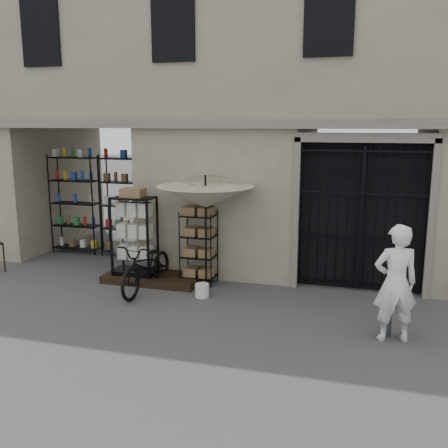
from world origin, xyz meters
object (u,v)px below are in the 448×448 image
(bicycle, at_px, (148,290))
(display_cabinet, at_px, (134,240))
(wire_rack, at_px, (199,248))
(market_umbrella, at_px, (205,191))
(steel_bollard, at_px, (387,311))
(shopkeeper, at_px, (391,340))
(white_bucket, at_px, (202,290))

(bicycle, bearing_deg, display_cabinet, 138.27)
(display_cabinet, bearing_deg, bicycle, -36.58)
(wire_rack, distance_m, market_umbrella, 1.26)
(steel_bollard, relative_size, shopkeeper, 0.44)
(display_cabinet, bearing_deg, market_umbrella, 8.68)
(white_bucket, height_order, shopkeeper, white_bucket)
(display_cabinet, height_order, market_umbrella, market_umbrella)
(market_umbrella, relative_size, white_bucket, 10.28)
(bicycle, bearing_deg, market_umbrella, 29.16)
(wire_rack, xyz_separation_m, shopkeeper, (3.73, -1.83, -0.74))
(steel_bollard, bearing_deg, display_cabinet, 163.69)
(display_cabinet, relative_size, market_umbrella, 0.65)
(display_cabinet, relative_size, steel_bollard, 2.20)
(bicycle, relative_size, shopkeeper, 1.05)
(display_cabinet, bearing_deg, shopkeeper, -8.99)
(white_bucket, bearing_deg, display_cabinet, 161.36)
(market_umbrella, distance_m, white_bucket, 1.93)
(display_cabinet, xyz_separation_m, market_umbrella, (1.56, 0.00, 1.08))
(market_umbrella, bearing_deg, steel_bollard, -23.07)
(wire_rack, bearing_deg, white_bucket, -51.96)
(wire_rack, xyz_separation_m, white_bucket, (0.32, -0.78, -0.62))
(shopkeeper, bearing_deg, steel_bollard, -78.79)
(shopkeeper, bearing_deg, white_bucket, -33.48)
(steel_bollard, bearing_deg, wire_rack, 155.30)
(market_umbrella, distance_m, bicycle, 2.29)
(bicycle, distance_m, shopkeeper, 4.69)
(wire_rack, bearing_deg, steel_bollard, -9.05)
(display_cabinet, distance_m, market_umbrella, 1.90)
(wire_rack, xyz_separation_m, market_umbrella, (0.22, -0.22, 1.22))
(display_cabinet, xyz_separation_m, white_bucket, (1.65, -0.56, -0.76))
(wire_rack, relative_size, market_umbrella, 0.56)
(wire_rack, xyz_separation_m, steel_bollard, (3.65, -1.68, -0.34))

